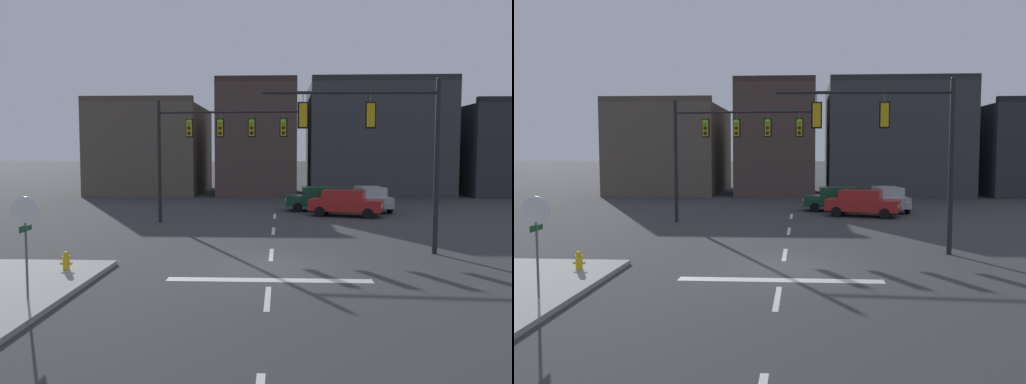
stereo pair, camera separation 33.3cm
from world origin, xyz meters
TOP-DOWN VIEW (x-y plane):
  - ground_plane at (0.00, 0.00)m, footprint 400.00×400.00m
  - stop_bar_paint at (0.00, -2.00)m, footprint 6.40×0.50m
  - lane_centreline at (0.00, 2.00)m, footprint 0.16×26.40m
  - signal_mast_near_side at (4.42, 2.43)m, footprint 6.82×0.43m
  - signal_mast_far_side at (-3.65, 10.76)m, footprint 8.08×0.73m
  - stop_sign at (-6.26, -4.82)m, footprint 0.76×0.64m
  - car_lot_nearside at (6.42, 17.25)m, footprint 2.31×4.60m
  - car_lot_middle at (4.35, 14.22)m, footprint 4.73×2.98m
  - car_lot_farside at (2.98, 17.11)m, footprint 4.46×1.93m
  - fire_hydrant at (-6.62, -1.52)m, footprint 0.40×0.30m
  - building_row at (2.77, 31.80)m, footprint 42.32×12.39m

SIDE VIEW (x-z plane):
  - ground_plane at x=0.00m, z-range 0.00..0.00m
  - lane_centreline at x=0.00m, z-range 0.00..0.01m
  - stop_bar_paint at x=0.00m, z-range 0.00..0.01m
  - fire_hydrant at x=-6.62m, z-range -0.05..0.70m
  - car_lot_nearside at x=6.42m, z-range 0.05..1.66m
  - car_lot_middle at x=4.35m, z-range 0.05..1.66m
  - car_lot_farside at x=2.98m, z-range 0.05..1.66m
  - stop_sign at x=-6.26m, z-range 0.73..3.56m
  - signal_mast_near_side at x=4.42m, z-range 1.17..8.01m
  - building_row at x=2.77m, z-range -0.64..9.84m
  - signal_mast_far_side at x=-3.65m, z-range 1.33..8.22m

